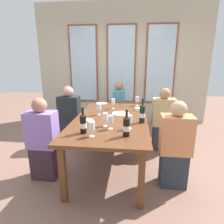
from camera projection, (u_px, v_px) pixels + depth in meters
ground_plane at (112, 160)px, 3.08m from camera, size 12.00×12.00×0.00m
back_wall_with_windows at (121, 65)px, 4.72m from camera, size 4.25×0.10×2.90m
dining_table at (112, 120)px, 2.90m from camera, size 1.05×2.16×0.74m
white_plate_0 at (120, 113)px, 3.01m from camera, size 0.27×0.27×0.01m
white_plate_1 at (102, 103)px, 3.72m from camera, size 0.22×0.22×0.01m
wine_bottle_0 at (126, 126)px, 2.10m from camera, size 0.08×0.08×0.30m
wine_bottle_1 at (142, 113)px, 2.56m from camera, size 0.08×0.08×0.33m
wine_bottle_2 at (83, 124)px, 2.19m from camera, size 0.08×0.08×0.31m
tasting_bowl_0 at (89, 121)px, 2.58m from camera, size 0.13×0.13×0.04m
tasting_bowl_1 at (139, 109)px, 3.21m from camera, size 0.12×0.12×0.04m
wine_glass_0 at (105, 117)px, 2.42m from camera, size 0.07×0.07×0.17m
wine_glass_1 at (130, 119)px, 2.33m from camera, size 0.07×0.07×0.17m
wine_glass_2 at (137, 99)px, 3.51m from camera, size 0.07×0.07×0.17m
wine_glass_3 at (92, 126)px, 2.09m from camera, size 0.07×0.07×0.17m
wine_glass_4 at (111, 120)px, 2.32m from camera, size 0.07×0.07×0.17m
wine_glass_5 at (113, 102)px, 3.30m from camera, size 0.07×0.07×0.17m
wine_glass_6 at (99, 107)px, 2.93m from camera, size 0.07×0.07×0.17m
seated_person_0 at (70, 117)px, 3.54m from camera, size 0.38×0.24×1.11m
seated_person_1 at (163, 121)px, 3.34m from camera, size 0.38×0.24×1.11m
seated_person_2 at (43, 141)px, 2.51m from camera, size 0.38×0.24×1.11m
seated_person_3 at (175, 147)px, 2.34m from camera, size 0.38×0.24×1.11m
seated_person_4 at (119, 107)px, 4.31m from camera, size 0.24×0.38×1.11m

